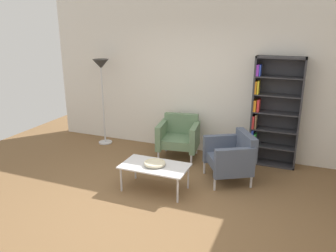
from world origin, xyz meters
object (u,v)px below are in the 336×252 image
object	(u,v)px
coffee_table_low	(155,167)
floor_lamp_torchiere	(101,74)
bookshelf_tall	(273,113)
armchair_corner_red	(179,136)
armchair_near_window	(232,156)
decorative_bowl	(155,163)

from	to	relation	value
coffee_table_low	floor_lamp_torchiere	world-z (taller)	floor_lamp_torchiere
bookshelf_tall	armchair_corner_red	xyz separation A→B (m)	(-1.61, -0.32, -0.53)
bookshelf_tall	armchair_near_window	size ratio (longest dim) A/B	2.03
bookshelf_tall	decorative_bowl	size ratio (longest dim) A/B	5.94
decorative_bowl	floor_lamp_torchiere	size ratio (longest dim) A/B	0.18
bookshelf_tall	armchair_corner_red	size ratio (longest dim) A/B	2.37
armchair_corner_red	decorative_bowl	bearing A→B (deg)	-93.37
bookshelf_tall	decorative_bowl	world-z (taller)	bookshelf_tall
decorative_bowl	armchair_corner_red	size ratio (longest dim) A/B	0.40
armchair_corner_red	armchair_near_window	bearing A→B (deg)	-36.82
coffee_table_low	armchair_corner_red	world-z (taller)	armchair_corner_red
bookshelf_tall	armchair_near_window	distance (m)	1.17
decorative_bowl	armchair_near_window	distance (m)	1.25
floor_lamp_torchiere	coffee_table_low	bearing A→B (deg)	-39.34
armchair_corner_red	armchair_near_window	world-z (taller)	same
armchair_corner_red	armchair_near_window	size ratio (longest dim) A/B	0.86
armchair_near_window	coffee_table_low	bearing A→B (deg)	-83.78
coffee_table_low	floor_lamp_torchiere	bearing A→B (deg)	140.66
bookshelf_tall	coffee_table_low	bearing A→B (deg)	-131.67
decorative_bowl	armchair_corner_red	xyz separation A→B (m)	(-0.12, 1.36, -0.02)
bookshelf_tall	coffee_table_low	size ratio (longest dim) A/B	1.90
armchair_corner_red	bookshelf_tall	bearing A→B (deg)	2.87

